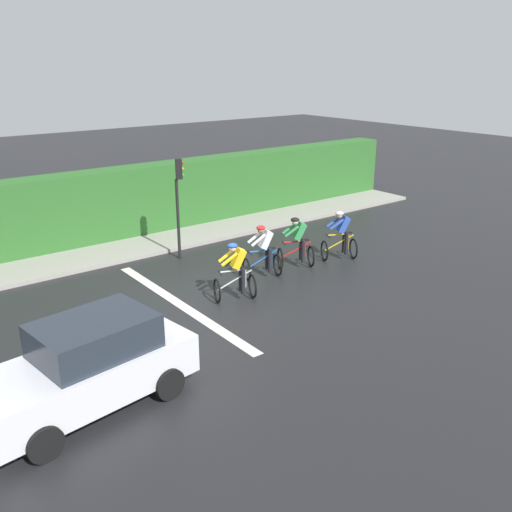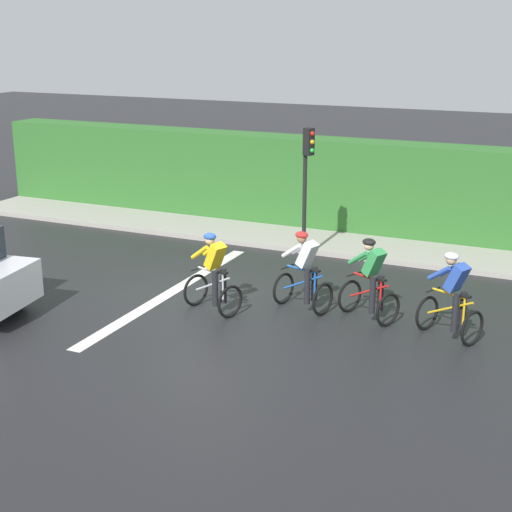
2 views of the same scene
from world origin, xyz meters
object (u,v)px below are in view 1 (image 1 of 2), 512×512
at_px(cyclist_second, 297,244).
at_px(cyclist_fourth, 236,273).
at_px(cyclist_mid, 263,253).
at_px(car_white, 88,366).
at_px(cyclist_lead, 341,236).
at_px(traffic_light_near_crossing, 179,194).

relative_size(cyclist_second, cyclist_fourth, 1.00).
xyz_separation_m(cyclist_mid, car_white, (3.28, -6.78, 0.08)).
bearing_deg(cyclist_fourth, cyclist_mid, 118.02).
height_order(cyclist_second, car_white, car_white).
distance_m(cyclist_lead, cyclist_mid, 3.05).
bearing_deg(cyclist_lead, cyclist_second, -100.40).
xyz_separation_m(cyclist_lead, cyclist_fourth, (0.60, -4.68, 0.00)).
relative_size(cyclist_lead, cyclist_fourth, 1.00).
distance_m(cyclist_second, cyclist_mid, 1.39).
bearing_deg(cyclist_fourth, traffic_light_near_crossing, 172.36).
distance_m(cyclist_mid, traffic_light_near_crossing, 3.52).
bearing_deg(cyclist_mid, cyclist_second, 91.29).
bearing_deg(car_white, cyclist_lead, 107.03).
xyz_separation_m(cyclist_fourth, car_white, (2.41, -5.14, 0.08)).
bearing_deg(traffic_light_near_crossing, cyclist_second, 39.97).
relative_size(cyclist_second, traffic_light_near_crossing, 0.50).
relative_size(cyclist_fourth, traffic_light_near_crossing, 0.50).
distance_m(car_white, traffic_light_near_crossing, 8.58).
bearing_deg(car_white, cyclist_fourth, 115.10).
xyz_separation_m(cyclist_second, cyclist_fourth, (0.90, -3.03, 0.00)).
bearing_deg(cyclist_lead, traffic_light_near_crossing, -128.38).
bearing_deg(cyclist_fourth, car_white, -64.90).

